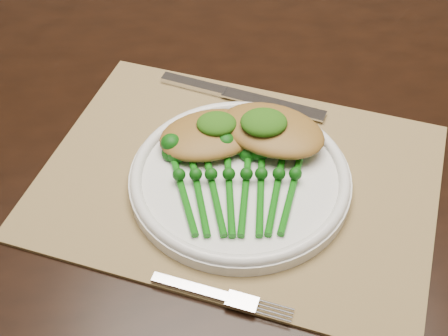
{
  "coord_description": "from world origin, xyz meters",
  "views": [
    {
      "loc": [
        0.05,
        -0.73,
        1.29
      ],
      "look_at": [
        0.06,
        -0.25,
        0.78
      ],
      "focal_mm": 50.0,
      "sensor_mm": 36.0,
      "label": 1
    }
  ],
  "objects_px": {
    "placemat": "(238,180)",
    "broccolini_bundle": "(237,191)",
    "chicken_fillet_left": "(210,135)",
    "dining_table": "(254,236)",
    "dinner_plate": "(240,178)"
  },
  "relations": [
    {
      "from": "placemat",
      "to": "broccolini_bundle",
      "type": "relative_size",
      "value": 2.8
    },
    {
      "from": "placemat",
      "to": "chicken_fillet_left",
      "type": "xyz_separation_m",
      "value": [
        -0.03,
        0.05,
        0.03
      ]
    },
    {
      "from": "dining_table",
      "to": "placemat",
      "type": "relative_size",
      "value": 3.69
    },
    {
      "from": "broccolini_bundle",
      "to": "chicken_fillet_left",
      "type": "bearing_deg",
      "value": 110.08
    },
    {
      "from": "chicken_fillet_left",
      "to": "dinner_plate",
      "type": "bearing_deg",
      "value": -76.15
    },
    {
      "from": "dining_table",
      "to": "chicken_fillet_left",
      "type": "relative_size",
      "value": 13.56
    },
    {
      "from": "chicken_fillet_left",
      "to": "broccolini_bundle",
      "type": "xyz_separation_m",
      "value": [
        0.03,
        -0.08,
        -0.01
      ]
    },
    {
      "from": "placemat",
      "to": "dining_table",
      "type": "bearing_deg",
      "value": 97.34
    },
    {
      "from": "placemat",
      "to": "dinner_plate",
      "type": "height_order",
      "value": "dinner_plate"
    },
    {
      "from": "dining_table",
      "to": "dinner_plate",
      "type": "height_order",
      "value": "dinner_plate"
    },
    {
      "from": "broccolini_bundle",
      "to": "placemat",
      "type": "bearing_deg",
      "value": 86.17
    },
    {
      "from": "chicken_fillet_left",
      "to": "broccolini_bundle",
      "type": "bearing_deg",
      "value": -87.77
    },
    {
      "from": "dining_table",
      "to": "broccolini_bundle",
      "type": "distance_m",
      "value": 0.46
    },
    {
      "from": "chicken_fillet_left",
      "to": "placemat",
      "type": "bearing_deg",
      "value": -72.4
    },
    {
      "from": "dinner_plate",
      "to": "broccolini_bundle",
      "type": "relative_size",
      "value": 1.57
    }
  ]
}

